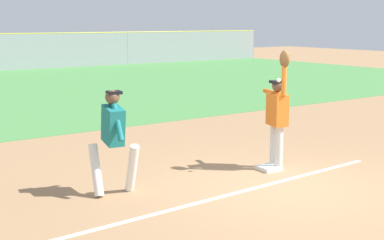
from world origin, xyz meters
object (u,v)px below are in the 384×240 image
fielder (278,111)px  baseball (279,80)px  parked_car_silver (14,56)px  parked_car_tan (85,52)px  first_base (268,168)px  runner (113,135)px

fielder → baseball: size_ratio=30.81×
parked_car_silver → parked_car_tan: 5.17m
parked_car_silver → baseball: bearing=-96.9°
fielder → baseball: (-0.26, -0.27, 0.63)m
fielder → first_base: bearing=5.9°
baseball → parked_car_silver: (3.77, 27.31, -1.07)m
parked_car_tan → fielder: bearing=-111.6°
parked_car_tan → runner: bearing=-117.8°
runner → parked_car_silver: size_ratio=0.39×
fielder → runner: 3.29m
fielder → parked_car_silver: fielder is taller
fielder → parked_car_silver: (3.51, 27.04, -0.45)m
first_base → fielder: 1.09m
first_base → parked_car_tan: parked_car_tan is taller
runner → baseball: size_ratio=23.24×
baseball → parked_car_tan: baseball is taller
first_base → fielder: (0.17, -0.03, 1.08)m
baseball → parked_car_silver: size_ratio=0.02×
baseball → parked_car_tan: size_ratio=0.02×
first_base → parked_car_silver: bearing=82.2°
first_base → fielder: size_ratio=0.17×
runner → parked_car_silver: runner is taller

